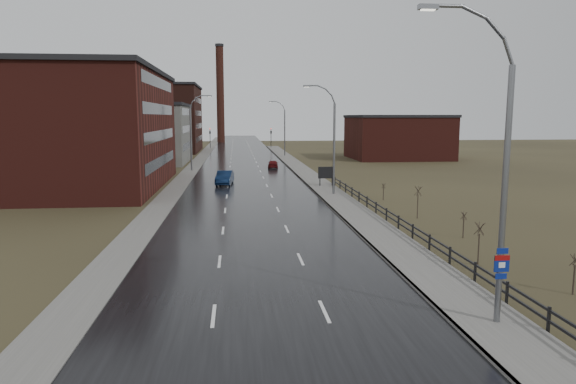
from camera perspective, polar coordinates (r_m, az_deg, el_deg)
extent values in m
plane|color=#2D2819|center=(18.20, -1.20, -18.16)|extent=(320.00, 320.00, 0.00)
cube|color=black|center=(76.68, -4.80, 2.26)|extent=(14.00, 300.00, 0.06)
cube|color=#595651|center=(52.80, 5.07, -0.44)|extent=(3.20, 180.00, 0.18)
cube|color=slate|center=(52.54, 3.44, -0.47)|extent=(0.16, 180.00, 0.18)
cube|color=#595651|center=(76.98, -10.92, 2.18)|extent=(2.40, 260.00, 0.12)
cube|color=#471914|center=(64.36, -23.77, 6.20)|extent=(22.00, 28.00, 13.00)
cube|color=black|center=(64.54, -24.13, 12.19)|extent=(22.44, 28.56, 0.50)
cube|color=black|center=(62.07, -13.88, 3.37)|extent=(0.06, 22.40, 1.20)
cube|color=black|center=(61.90, -13.98, 6.13)|extent=(0.06, 22.40, 1.20)
cube|color=black|center=(61.87, -14.08, 8.91)|extent=(0.06, 22.40, 1.20)
cube|color=black|center=(61.98, -14.18, 11.68)|extent=(0.06, 22.40, 1.20)
cube|color=slate|center=(95.76, -15.93, 6.16)|extent=(16.00, 20.00, 10.00)
cube|color=black|center=(95.74, -16.06, 9.30)|extent=(16.32, 20.40, 0.50)
cube|color=black|center=(94.78, -11.11, 5.09)|extent=(0.06, 16.00, 1.20)
cube|color=black|center=(94.67, -11.16, 6.90)|extent=(0.06, 16.00, 1.20)
cube|color=black|center=(94.65, -11.22, 8.72)|extent=(0.06, 16.00, 1.20)
cube|color=#331611|center=(126.13, -15.85, 7.75)|extent=(26.00, 24.00, 15.00)
cube|color=black|center=(126.33, -15.99, 11.26)|extent=(26.52, 24.48, 0.50)
cube|color=black|center=(124.65, -9.85, 5.87)|extent=(0.06, 19.20, 1.20)
cube|color=black|center=(124.57, -9.89, 7.24)|extent=(0.06, 19.20, 1.20)
cube|color=black|center=(124.55, -9.92, 8.62)|extent=(0.06, 19.20, 1.20)
cube|color=black|center=(124.61, -9.96, 10.00)|extent=(0.06, 19.20, 1.20)
cube|color=#471914|center=(103.28, 12.09, 5.87)|extent=(18.00, 16.00, 8.00)
cube|color=black|center=(103.19, 12.16, 8.23)|extent=(18.36, 16.32, 0.50)
cylinder|color=#331611|center=(166.45, -7.54, 10.64)|extent=(2.40, 2.40, 30.00)
cylinder|color=black|center=(167.78, -7.64, 15.87)|extent=(2.70, 2.70, 0.80)
cylinder|color=slate|center=(21.08, 22.88, -0.84)|extent=(0.24, 0.24, 10.00)
cylinder|color=slate|center=(20.88, 23.27, 14.12)|extent=(0.57, 0.14, 1.12)
cylinder|color=slate|center=(20.74, 22.03, 16.50)|extent=(0.91, 0.14, 0.91)
cylinder|color=slate|center=(20.48, 19.99, 18.27)|extent=(1.12, 0.14, 0.57)
cylinder|color=slate|center=(20.13, 17.41, 19.12)|extent=(1.15, 0.14, 0.14)
cube|color=slate|center=(19.85, 15.30, 19.22)|extent=(0.70, 0.28, 0.18)
cube|color=silver|center=(19.83, 15.29, 18.93)|extent=(0.50, 0.20, 0.04)
cube|color=navy|center=(21.35, 22.73, -6.06)|extent=(0.45, 0.04, 0.22)
cube|color=navy|center=(21.47, 22.66, -7.36)|extent=(0.60, 0.04, 0.65)
cube|color=maroon|center=(21.41, 22.71, -6.77)|extent=(0.60, 0.04, 0.20)
cube|color=navy|center=(21.61, 22.58, -8.64)|extent=(0.45, 0.04, 0.22)
cube|color=silver|center=(21.47, 22.68, -7.50)|extent=(0.26, 0.02, 0.22)
cylinder|color=slate|center=(53.31, 5.14, 4.68)|extent=(0.24, 0.24, 9.50)
cylinder|color=slate|center=(53.20, 5.04, 10.23)|extent=(0.51, 0.14, 0.98)
cylinder|color=slate|center=(53.15, 4.53, 11.01)|extent=(0.81, 0.14, 0.81)
cylinder|color=slate|center=(53.05, 3.76, 11.54)|extent=(0.98, 0.14, 0.51)
cylinder|color=slate|center=(52.93, 2.85, 11.73)|extent=(1.01, 0.14, 0.14)
cube|color=slate|center=(52.83, 2.09, 11.69)|extent=(0.70, 0.28, 0.18)
cube|color=silver|center=(52.82, 2.09, 11.58)|extent=(0.50, 0.20, 0.04)
cylinder|color=slate|center=(78.60, -10.74, 5.74)|extent=(0.24, 0.24, 9.50)
cylinder|color=slate|center=(78.54, -10.72, 9.50)|extent=(0.51, 0.14, 0.98)
cylinder|color=slate|center=(78.52, -10.38, 10.03)|extent=(0.81, 0.14, 0.81)
cylinder|color=slate|center=(78.48, -9.86, 10.39)|extent=(0.98, 0.14, 0.51)
cylinder|color=slate|center=(78.44, -9.24, 10.53)|extent=(1.01, 0.14, 0.14)
cube|color=slate|center=(78.40, -8.73, 10.51)|extent=(0.70, 0.28, 0.18)
cube|color=silver|center=(78.39, -8.73, 10.43)|extent=(0.50, 0.20, 0.04)
cylinder|color=slate|center=(106.77, -0.37, 6.53)|extent=(0.24, 0.24, 9.50)
cylinder|color=slate|center=(106.72, -0.46, 9.30)|extent=(0.51, 0.14, 0.98)
cylinder|color=slate|center=(106.69, -0.72, 9.68)|extent=(0.81, 0.14, 0.81)
cylinder|color=slate|center=(106.64, -1.11, 9.94)|extent=(0.98, 0.14, 0.51)
cylinder|color=slate|center=(106.58, -1.57, 10.03)|extent=(1.01, 0.14, 0.14)
cube|color=slate|center=(106.53, -1.94, 10.00)|extent=(0.70, 0.28, 0.18)
cube|color=silver|center=(106.53, -1.94, 9.95)|extent=(0.50, 0.20, 0.04)
cube|color=black|center=(22.11, 26.97, -12.63)|extent=(0.10, 0.10, 1.10)
cube|color=black|center=(24.52, 23.15, -10.34)|extent=(0.10, 0.10, 1.10)
cube|color=black|center=(27.05, 20.07, -8.43)|extent=(0.10, 0.10, 1.10)
cube|color=black|center=(29.67, 17.54, -6.84)|extent=(0.10, 0.10, 1.10)
cube|color=black|center=(32.35, 15.44, -5.50)|extent=(0.10, 0.10, 1.10)
cube|color=black|center=(35.09, 13.68, -4.36)|extent=(0.10, 0.10, 1.10)
cube|color=black|center=(37.86, 12.17, -3.39)|extent=(0.10, 0.10, 1.10)
cube|color=black|center=(40.67, 10.88, -2.54)|extent=(0.10, 0.10, 1.10)
cube|color=black|center=(43.50, 9.75, -1.80)|extent=(0.10, 0.10, 1.10)
cube|color=black|center=(46.36, 8.76, -1.16)|extent=(0.10, 0.10, 1.10)
cube|color=black|center=(49.23, 7.89, -0.59)|extent=(0.10, 0.10, 1.10)
cube|color=black|center=(52.11, 7.12, -0.08)|extent=(0.10, 0.10, 1.10)
cube|color=black|center=(55.01, 6.42, 0.38)|extent=(0.10, 0.10, 1.10)
cube|color=black|center=(57.92, 5.80, 0.79)|extent=(0.10, 0.10, 1.10)
cube|color=black|center=(60.84, 5.23, 1.16)|extent=(0.10, 0.10, 1.10)
cube|color=black|center=(37.32, 12.43, -2.94)|extent=(0.08, 53.00, 0.10)
cube|color=black|center=(37.40, 12.41, -3.54)|extent=(0.08, 53.00, 0.10)
cylinder|color=#382D23|center=(27.30, 29.17, -8.52)|extent=(0.08, 0.08, 1.40)
cylinder|color=#382D23|center=(27.09, 29.39, -6.65)|extent=(0.04, 0.48, 0.56)
cylinder|color=#382D23|center=(27.11, 29.28, -6.63)|extent=(0.46, 0.19, 0.57)
cylinder|color=#382D23|center=(27.06, 29.20, -6.65)|extent=(0.28, 0.41, 0.58)
cylinder|color=#382D23|center=(27.02, 29.27, -6.68)|extent=(0.28, 0.41, 0.58)
cylinder|color=#382D23|center=(27.03, 29.39, -6.68)|extent=(0.46, 0.19, 0.57)
cylinder|color=#382D23|center=(30.22, 20.41, -6.02)|extent=(0.08, 0.08, 1.80)
cylinder|color=#382D23|center=(29.99, 20.61, -3.85)|extent=(0.04, 0.61, 0.71)
cylinder|color=#382D23|center=(30.01, 20.51, -3.84)|extent=(0.58, 0.23, 0.72)
cylinder|color=#382D23|center=(29.97, 20.43, -3.85)|extent=(0.34, 0.51, 0.73)
cylinder|color=#382D23|center=(29.92, 20.48, -3.87)|extent=(0.34, 0.51, 0.73)
cylinder|color=#382D23|center=(29.93, 20.59, -3.87)|extent=(0.58, 0.23, 0.72)
cylinder|color=#382D23|center=(36.70, 18.91, -3.84)|extent=(0.08, 0.08, 1.33)
cylinder|color=#382D23|center=(36.55, 19.04, -2.51)|extent=(0.04, 0.46, 0.53)
cylinder|color=#382D23|center=(36.58, 18.96, -2.50)|extent=(0.43, 0.18, 0.54)
cylinder|color=#382D23|center=(36.54, 18.89, -2.51)|extent=(0.27, 0.39, 0.55)
cylinder|color=#382D23|center=(36.49, 18.93, -2.52)|extent=(0.27, 0.39, 0.55)
cylinder|color=#382D23|center=(36.50, 19.02, -2.52)|extent=(0.43, 0.18, 0.54)
cylinder|color=#382D23|center=(42.58, 14.21, -1.58)|extent=(0.08, 0.08, 1.95)
cylinder|color=#382D23|center=(42.41, 14.33, 0.11)|extent=(0.04, 0.66, 0.77)
cylinder|color=#382D23|center=(42.44, 14.26, 0.12)|extent=(0.62, 0.24, 0.78)
cylinder|color=#382D23|center=(42.40, 14.20, 0.11)|extent=(0.37, 0.55, 0.79)
cylinder|color=#382D23|center=(42.35, 14.23, 0.10)|extent=(0.37, 0.55, 0.79)
cylinder|color=#382D23|center=(42.35, 14.31, 0.10)|extent=(0.62, 0.24, 0.78)
cylinder|color=#382D23|center=(51.47, 10.55, -0.20)|extent=(0.08, 0.08, 1.21)
cylinder|color=#382D23|center=(51.37, 10.63, 0.67)|extent=(0.04, 0.42, 0.48)
cylinder|color=#382D23|center=(51.41, 10.58, 0.67)|extent=(0.40, 0.16, 0.49)
cylinder|color=#382D23|center=(51.37, 10.52, 0.67)|extent=(0.24, 0.35, 0.50)
cylinder|color=#382D23|center=(51.32, 10.54, 0.66)|extent=(0.24, 0.35, 0.50)
cylinder|color=#382D23|center=(51.32, 10.61, 0.66)|extent=(0.40, 0.16, 0.49)
cube|color=black|center=(59.70, 3.57, 1.38)|extent=(0.10, 0.10, 1.80)
cube|color=black|center=(59.95, 4.93, 1.39)|extent=(0.10, 0.10, 1.80)
cube|color=silver|center=(59.68, 4.27, 2.17)|extent=(1.81, 0.08, 1.27)
cube|color=black|center=(59.63, 4.28, 2.17)|extent=(1.91, 0.04, 1.37)
cylinder|color=black|center=(136.52, -8.65, 5.93)|extent=(0.16, 0.16, 5.20)
imported|color=black|center=(136.45, -8.67, 6.83)|extent=(0.58, 2.73, 1.10)
sphere|color=#FF190C|center=(136.29, -8.68, 6.96)|extent=(0.18, 0.18, 0.18)
cylinder|color=black|center=(136.67, -1.90, 6.02)|extent=(0.16, 0.16, 5.20)
imported|color=black|center=(136.60, -1.90, 6.92)|extent=(0.58, 2.73, 1.10)
sphere|color=#FF190C|center=(136.44, -1.90, 7.05)|extent=(0.18, 0.18, 0.18)
imported|color=#0C1C3C|center=(62.21, -7.05, 1.54)|extent=(2.26, 5.16, 1.65)
imported|color=#500D0E|center=(81.48, -1.68, 3.09)|extent=(1.91, 4.06, 1.34)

